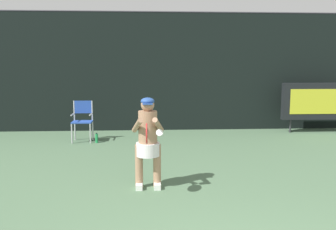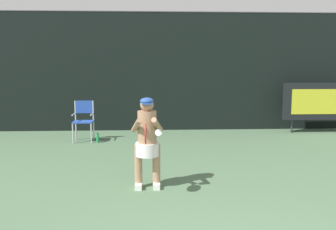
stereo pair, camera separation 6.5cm
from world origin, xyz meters
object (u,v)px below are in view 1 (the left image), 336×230
Objects in this scene: scoreboard at (318,101)px; water_bottle at (97,138)px; tennis_racket at (147,133)px; umpire_chair at (83,118)px; tennis_player at (148,139)px.

scoreboard is 8.30× the size of water_bottle.
tennis_racket is at bearing -135.13° from scoreboard.
umpire_chair is 0.72× the size of tennis_player.
tennis_player is at bearing -69.09° from water_bottle.
water_bottle is (0.39, -0.24, -0.50)m from umpire_chair.
tennis_player reaches higher than umpire_chair.
umpire_chair is at bearing 120.31° from tennis_racket.
scoreboard is 6.93m from tennis_player.
water_bottle is at bearing 116.58° from tennis_racket.
tennis_player is at bearing -65.17° from umpire_chair.
umpire_chair is (-6.89, -0.89, -0.33)m from scoreboard.
umpire_chair is at bearing 149.02° from water_bottle.
tennis_player is (-5.15, -4.64, -0.12)m from scoreboard.
tennis_racket is (1.33, -4.02, 0.89)m from water_bottle.
umpire_chair is 4.08× the size of water_bottle.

